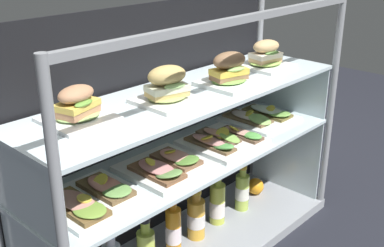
{
  "coord_description": "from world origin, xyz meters",
  "views": [
    {
      "loc": [
        -1.14,
        -1.07,
        1.17
      ],
      "look_at": [
        0.0,
        0.0,
        0.55
      ],
      "focal_mm": 45.14,
      "sensor_mm": 36.0,
      "label": 1
    }
  ],
  "objects_px": {
    "juice_bottle_front_middle": "(173,231)",
    "orange_fruit_beside_bottles": "(255,186)",
    "plated_roll_sandwich_center": "(229,73)",
    "open_sandwich_tray_near_right_corner": "(224,140)",
    "plated_roll_sandwich_right_of_center": "(77,108)",
    "open_sandwich_tray_mid_left": "(261,116)",
    "juice_bottle_front_left_end": "(217,204)",
    "plated_roll_sandwich_far_right": "(265,57)",
    "juice_bottle_near_post": "(242,191)",
    "open_sandwich_tray_near_left_corner": "(167,166)",
    "plated_roll_sandwich_near_right_corner": "(167,88)",
    "open_sandwich_tray_center": "(92,198)",
    "juice_bottle_front_right_end": "(196,218)"
  },
  "relations": [
    {
      "from": "open_sandwich_tray_near_left_corner",
      "to": "open_sandwich_tray_mid_left",
      "type": "xyz_separation_m",
      "value": [
        0.6,
        0.05,
        -0.0
      ]
    },
    {
      "from": "plated_roll_sandwich_right_of_center",
      "to": "juice_bottle_front_middle",
      "type": "xyz_separation_m",
      "value": [
        0.35,
        -0.03,
        -0.57
      ]
    },
    {
      "from": "open_sandwich_tray_center",
      "to": "juice_bottle_front_left_end",
      "type": "xyz_separation_m",
      "value": [
        0.64,
        0.05,
        -0.32
      ]
    },
    {
      "from": "open_sandwich_tray_center",
      "to": "juice_bottle_front_left_end",
      "type": "bearing_deg",
      "value": 4.89
    },
    {
      "from": "open_sandwich_tray_near_right_corner",
      "to": "open_sandwich_tray_mid_left",
      "type": "height_order",
      "value": "open_sandwich_tray_near_right_corner"
    },
    {
      "from": "plated_roll_sandwich_near_right_corner",
      "to": "open_sandwich_tray_mid_left",
      "type": "height_order",
      "value": "plated_roll_sandwich_near_right_corner"
    },
    {
      "from": "open_sandwich_tray_near_right_corner",
      "to": "juice_bottle_front_right_end",
      "type": "bearing_deg",
      "value": 146.23
    },
    {
      "from": "open_sandwich_tray_near_left_corner",
      "to": "juice_bottle_near_post",
      "type": "distance_m",
      "value": 0.6
    },
    {
      "from": "plated_roll_sandwich_center",
      "to": "juice_bottle_front_right_end",
      "type": "relative_size",
      "value": 0.89
    },
    {
      "from": "open_sandwich_tray_near_left_corner",
      "to": "juice_bottle_near_post",
      "type": "bearing_deg",
      "value": 6.3
    },
    {
      "from": "plated_roll_sandwich_far_right",
      "to": "juice_bottle_near_post",
      "type": "xyz_separation_m",
      "value": [
        -0.08,
        0.02,
        -0.58
      ]
    },
    {
      "from": "open_sandwich_tray_near_left_corner",
      "to": "juice_bottle_front_left_end",
      "type": "height_order",
      "value": "open_sandwich_tray_near_left_corner"
    },
    {
      "from": "plated_roll_sandwich_near_right_corner",
      "to": "open_sandwich_tray_near_left_corner",
      "type": "distance_m",
      "value": 0.26
    },
    {
      "from": "open_sandwich_tray_center",
      "to": "plated_roll_sandwich_right_of_center",
      "type": "bearing_deg",
      "value": 72.55
    },
    {
      "from": "plated_roll_sandwich_right_of_center",
      "to": "open_sandwich_tray_center",
      "type": "distance_m",
      "value": 0.27
    },
    {
      "from": "juice_bottle_front_right_end",
      "to": "open_sandwich_tray_center",
      "type": "bearing_deg",
      "value": -174.62
    },
    {
      "from": "plated_roll_sandwich_right_of_center",
      "to": "juice_bottle_front_right_end",
      "type": "relative_size",
      "value": 0.89
    },
    {
      "from": "open_sandwich_tray_center",
      "to": "plated_roll_sandwich_center",
      "type": "bearing_deg",
      "value": -2.89
    },
    {
      "from": "open_sandwich_tray_center",
      "to": "orange_fruit_beside_bottles",
      "type": "height_order",
      "value": "open_sandwich_tray_center"
    },
    {
      "from": "plated_roll_sandwich_right_of_center",
      "to": "plated_roll_sandwich_center",
      "type": "relative_size",
      "value": 1.0
    },
    {
      "from": "open_sandwich_tray_near_left_corner",
      "to": "orange_fruit_beside_bottles",
      "type": "relative_size",
      "value": 3.51
    },
    {
      "from": "open_sandwich_tray_near_right_corner",
      "to": "orange_fruit_beside_bottles",
      "type": "distance_m",
      "value": 0.52
    },
    {
      "from": "juice_bottle_front_left_end",
      "to": "orange_fruit_beside_bottles",
      "type": "relative_size",
      "value": 3.05
    },
    {
      "from": "juice_bottle_front_middle",
      "to": "orange_fruit_beside_bottles",
      "type": "distance_m",
      "value": 0.57
    },
    {
      "from": "plated_roll_sandwich_near_right_corner",
      "to": "open_sandwich_tray_near_right_corner",
      "type": "xyz_separation_m",
      "value": [
        0.28,
        -0.01,
        -0.27
      ]
    },
    {
      "from": "juice_bottle_front_middle",
      "to": "juice_bottle_front_right_end",
      "type": "height_order",
      "value": "juice_bottle_front_middle"
    },
    {
      "from": "plated_roll_sandwich_far_right",
      "to": "juice_bottle_near_post",
      "type": "distance_m",
      "value": 0.59
    },
    {
      "from": "plated_roll_sandwich_near_right_corner",
      "to": "plated_roll_sandwich_center",
      "type": "relative_size",
      "value": 0.98
    },
    {
      "from": "plated_roll_sandwich_right_of_center",
      "to": "orange_fruit_beside_bottles",
      "type": "relative_size",
      "value": 2.44
    },
    {
      "from": "plated_roll_sandwich_right_of_center",
      "to": "juice_bottle_near_post",
      "type": "xyz_separation_m",
      "value": [
        0.77,
        -0.02,
        -0.58
      ]
    },
    {
      "from": "plated_roll_sandwich_far_right",
      "to": "orange_fruit_beside_bottles",
      "type": "height_order",
      "value": "plated_roll_sandwich_far_right"
    },
    {
      "from": "plated_roll_sandwich_right_of_center",
      "to": "open_sandwich_tray_near_left_corner",
      "type": "height_order",
      "value": "plated_roll_sandwich_right_of_center"
    },
    {
      "from": "open_sandwich_tray_center",
      "to": "open_sandwich_tray_near_right_corner",
      "type": "relative_size",
      "value": 1.01
    },
    {
      "from": "open_sandwich_tray_near_left_corner",
      "to": "plated_roll_sandwich_far_right",
      "type": "bearing_deg",
      "value": 3.47
    },
    {
      "from": "plated_roll_sandwich_near_right_corner",
      "to": "open_sandwich_tray_near_left_corner",
      "type": "height_order",
      "value": "plated_roll_sandwich_near_right_corner"
    },
    {
      "from": "open_sandwich_tray_near_left_corner",
      "to": "open_sandwich_tray_near_right_corner",
      "type": "bearing_deg",
      "value": 0.04
    },
    {
      "from": "juice_bottle_front_middle",
      "to": "orange_fruit_beside_bottles",
      "type": "bearing_deg",
      "value": 3.48
    },
    {
      "from": "open_sandwich_tray_center",
      "to": "juice_bottle_front_middle",
      "type": "bearing_deg",
      "value": 6.45
    },
    {
      "from": "plated_roll_sandwich_center",
      "to": "open_sandwich_tray_near_right_corner",
      "type": "distance_m",
      "value": 0.26
    },
    {
      "from": "juice_bottle_front_left_end",
      "to": "orange_fruit_beside_bottles",
      "type": "distance_m",
      "value": 0.3
    },
    {
      "from": "plated_roll_sandwich_right_of_center",
      "to": "plated_roll_sandwich_center",
      "type": "height_order",
      "value": "plated_roll_sandwich_center"
    },
    {
      "from": "plated_roll_sandwich_near_right_corner",
      "to": "orange_fruit_beside_bottles",
      "type": "xyz_separation_m",
      "value": [
        0.63,
        0.08,
        -0.64
      ]
    },
    {
      "from": "juice_bottle_front_right_end",
      "to": "juice_bottle_front_left_end",
      "type": "distance_m",
      "value": 0.14
    },
    {
      "from": "open_sandwich_tray_center",
      "to": "juice_bottle_front_middle",
      "type": "distance_m",
      "value": 0.49
    },
    {
      "from": "plated_roll_sandwich_near_right_corner",
      "to": "open_sandwich_tray_near_left_corner",
      "type": "bearing_deg",
      "value": -156.52
    },
    {
      "from": "plated_roll_sandwich_center",
      "to": "open_sandwich_tray_mid_left",
      "type": "distance_m",
      "value": 0.41
    },
    {
      "from": "open_sandwich_tray_near_right_corner",
      "to": "juice_bottle_near_post",
      "type": "relative_size",
      "value": 1.29
    },
    {
      "from": "open_sandwich_tray_near_right_corner",
      "to": "juice_bottle_near_post",
      "type": "distance_m",
      "value": 0.39
    },
    {
      "from": "juice_bottle_near_post",
      "to": "juice_bottle_front_left_end",
      "type": "bearing_deg",
      "value": 175.95
    },
    {
      "from": "plated_roll_sandwich_center",
      "to": "juice_bottle_front_left_end",
      "type": "relative_size",
      "value": 0.8
    }
  ]
}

